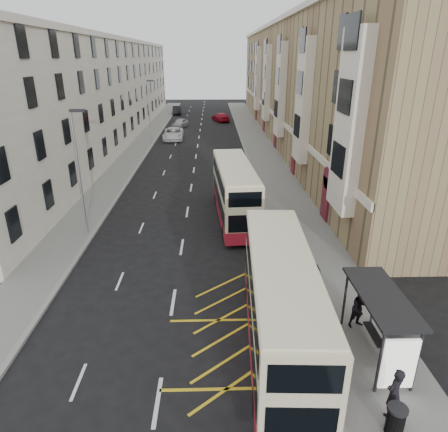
{
  "coord_description": "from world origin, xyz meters",
  "views": [
    {
      "loc": [
        2.0,
        -12.39,
        11.07
      ],
      "look_at": [
        2.6,
        8.73,
        2.55
      ],
      "focal_mm": 32.0,
      "sensor_mm": 36.0,
      "label": 1
    }
  ],
  "objects_px": {
    "car_red": "(221,117)",
    "litter_bin": "(396,420)",
    "pedestrian_mid": "(360,309)",
    "white_van": "(173,134)",
    "street_lamp_far": "(149,108)",
    "pedestrian_near": "(394,393)",
    "double_decker_front": "(280,304)",
    "bus_shelter": "(387,318)",
    "pedestrian_far": "(310,271)",
    "car_dark": "(177,110)",
    "street_lamp_near": "(79,167)",
    "double_decker_rear": "(235,192)",
    "car_silver": "(180,123)"
  },
  "relations": [
    {
      "from": "double_decker_front",
      "to": "bus_shelter",
      "type": "bearing_deg",
      "value": -12.6
    },
    {
      "from": "street_lamp_near",
      "to": "car_silver",
      "type": "height_order",
      "value": "street_lamp_near"
    },
    {
      "from": "bus_shelter",
      "to": "car_silver",
      "type": "distance_m",
      "value": 55.9
    },
    {
      "from": "double_decker_rear",
      "to": "litter_bin",
      "type": "relative_size",
      "value": 10.0
    },
    {
      "from": "bus_shelter",
      "to": "car_dark",
      "type": "relative_size",
      "value": 0.88
    },
    {
      "from": "double_decker_front",
      "to": "double_decker_rear",
      "type": "xyz_separation_m",
      "value": [
        -1.04,
        13.87,
        -0.02
      ]
    },
    {
      "from": "street_lamp_far",
      "to": "car_silver",
      "type": "distance_m",
      "value": 13.21
    },
    {
      "from": "double_decker_rear",
      "to": "litter_bin",
      "type": "xyz_separation_m",
      "value": [
        4.01,
        -18.06,
        -1.39
      ]
    },
    {
      "from": "litter_bin",
      "to": "white_van",
      "type": "xyz_separation_m",
      "value": [
        -11.08,
        47.81,
        0.14
      ]
    },
    {
      "from": "bus_shelter",
      "to": "double_decker_front",
      "type": "distance_m",
      "value": 3.92
    },
    {
      "from": "car_silver",
      "to": "car_red",
      "type": "relative_size",
      "value": 0.83
    },
    {
      "from": "street_lamp_near",
      "to": "double_decker_front",
      "type": "relative_size",
      "value": 0.77
    },
    {
      "from": "street_lamp_near",
      "to": "pedestrian_near",
      "type": "relative_size",
      "value": 4.33
    },
    {
      "from": "bus_shelter",
      "to": "pedestrian_near",
      "type": "bearing_deg",
      "value": -104.43
    },
    {
      "from": "pedestrian_mid",
      "to": "car_dark",
      "type": "xyz_separation_m",
      "value": [
        -13.42,
        68.97,
        -0.25
      ]
    },
    {
      "from": "street_lamp_far",
      "to": "car_silver",
      "type": "xyz_separation_m",
      "value": [
        3.01,
        12.26,
        -3.9
      ]
    },
    {
      "from": "double_decker_rear",
      "to": "pedestrian_mid",
      "type": "distance_m",
      "value": 13.65
    },
    {
      "from": "car_silver",
      "to": "street_lamp_far",
      "type": "bearing_deg",
      "value": -86.73
    },
    {
      "from": "litter_bin",
      "to": "car_dark",
      "type": "relative_size",
      "value": 0.21
    },
    {
      "from": "pedestrian_mid",
      "to": "street_lamp_near",
      "type": "bearing_deg",
      "value": 130.01
    },
    {
      "from": "street_lamp_far",
      "to": "double_decker_front",
      "type": "bearing_deg",
      "value": -75.22
    },
    {
      "from": "white_van",
      "to": "pedestrian_mid",
      "type": "bearing_deg",
      "value": -76.55
    },
    {
      "from": "street_lamp_near",
      "to": "car_dark",
      "type": "relative_size",
      "value": 1.66
    },
    {
      "from": "pedestrian_mid",
      "to": "car_silver",
      "type": "relative_size",
      "value": 0.41
    },
    {
      "from": "car_silver",
      "to": "car_dark",
      "type": "relative_size",
      "value": 0.9
    },
    {
      "from": "pedestrian_mid",
      "to": "car_red",
      "type": "distance_m",
      "value": 59.35
    },
    {
      "from": "car_red",
      "to": "litter_bin",
      "type": "bearing_deg",
      "value": 75.63
    },
    {
      "from": "street_lamp_far",
      "to": "pedestrian_mid",
      "type": "height_order",
      "value": "street_lamp_far"
    },
    {
      "from": "street_lamp_near",
      "to": "double_decker_rear",
      "type": "bearing_deg",
      "value": 14.29
    },
    {
      "from": "bus_shelter",
      "to": "pedestrian_near",
      "type": "height_order",
      "value": "bus_shelter"
    },
    {
      "from": "car_red",
      "to": "car_silver",
      "type": "bearing_deg",
      "value": 26.26
    },
    {
      "from": "double_decker_front",
      "to": "pedestrian_near",
      "type": "xyz_separation_m",
      "value": [
        3.15,
        -3.5,
        -1.02
      ]
    },
    {
      "from": "litter_bin",
      "to": "car_red",
      "type": "xyz_separation_m",
      "value": [
        -4.03,
        64.45,
        0.07
      ]
    },
    {
      "from": "double_decker_rear",
      "to": "white_van",
      "type": "relative_size",
      "value": 1.74
    },
    {
      "from": "car_dark",
      "to": "car_red",
      "type": "bearing_deg",
      "value": -51.96
    },
    {
      "from": "pedestrian_mid",
      "to": "pedestrian_near",
      "type": "bearing_deg",
      "value": -111.18
    },
    {
      "from": "street_lamp_far",
      "to": "bus_shelter",
      "type": "bearing_deg",
      "value": -70.88
    },
    {
      "from": "car_silver",
      "to": "car_dark",
      "type": "bearing_deg",
      "value": 113.52
    },
    {
      "from": "white_van",
      "to": "bus_shelter",
      "type": "bearing_deg",
      "value": -77.11
    },
    {
      "from": "pedestrian_mid",
      "to": "white_van",
      "type": "distance_m",
      "value": 44.13
    },
    {
      "from": "street_lamp_far",
      "to": "car_red",
      "type": "relative_size",
      "value": 1.54
    },
    {
      "from": "pedestrian_near",
      "to": "double_decker_front",
      "type": "bearing_deg",
      "value": -79.9
    },
    {
      "from": "white_van",
      "to": "car_red",
      "type": "xyz_separation_m",
      "value": [
        7.04,
        16.64,
        -0.07
      ]
    },
    {
      "from": "litter_bin",
      "to": "pedestrian_mid",
      "type": "distance_m",
      "value": 5.34
    },
    {
      "from": "double_decker_front",
      "to": "double_decker_rear",
      "type": "bearing_deg",
      "value": 96.96
    },
    {
      "from": "street_lamp_far",
      "to": "litter_bin",
      "type": "xyz_separation_m",
      "value": [
        13.87,
        -45.54,
        -3.95
      ]
    },
    {
      "from": "litter_bin",
      "to": "car_dark",
      "type": "bearing_deg",
      "value": 99.72
    },
    {
      "from": "pedestrian_near",
      "to": "car_silver",
      "type": "xyz_separation_m",
      "value": [
        -11.05,
        57.12,
        -0.34
      ]
    },
    {
      "from": "pedestrian_far",
      "to": "car_dark",
      "type": "distance_m",
      "value": 66.92
    },
    {
      "from": "street_lamp_far",
      "to": "white_van",
      "type": "bearing_deg",
      "value": 39.05
    }
  ]
}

